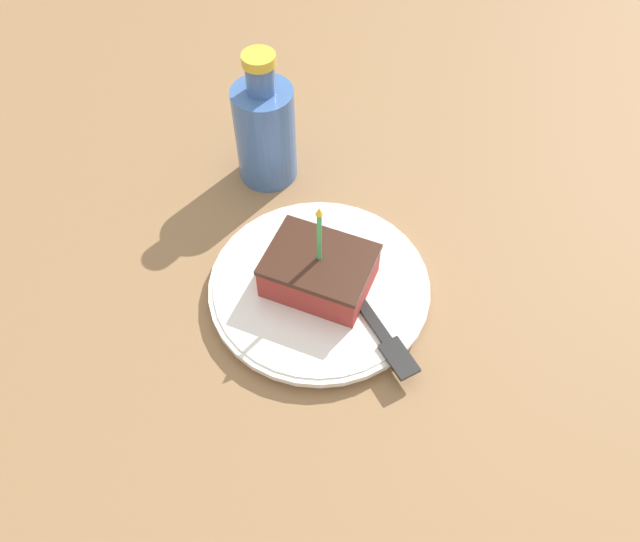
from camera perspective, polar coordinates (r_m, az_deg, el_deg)
name	(u,v)px	position (r m, az deg, el deg)	size (l,w,h in m)	color
ground_plane	(322,296)	(0.73, 0.21, -2.33)	(2.40, 2.40, 0.04)	olive
plate	(320,287)	(0.70, 0.00, -1.52)	(0.25, 0.25, 0.02)	white
cake_slice	(320,270)	(0.68, -0.03, 0.05)	(0.09, 0.11, 0.12)	#99332D
fork	(373,321)	(0.67, 4.91, -4.61)	(0.12, 0.14, 0.00)	#262626
bottle	(265,130)	(0.79, -5.04, 12.69)	(0.08, 0.08, 0.18)	#3F66A5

